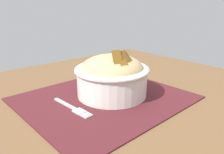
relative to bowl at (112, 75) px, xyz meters
name	(u,v)px	position (x,y,z in m)	size (l,w,h in m)	color
table	(99,122)	(0.04, -0.01, -0.13)	(1.07, 0.85, 0.75)	brown
placemat	(104,98)	(0.03, 0.00, -0.06)	(0.40, 0.35, 0.00)	#47191E
bowl	(112,75)	(0.00, 0.00, 0.00)	(0.20, 0.20, 0.13)	silver
fork	(73,108)	(0.13, 0.00, -0.05)	(0.03, 0.14, 0.00)	#B4B4B4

